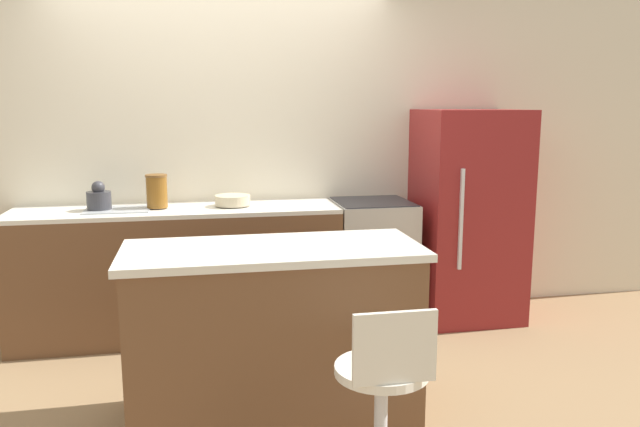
% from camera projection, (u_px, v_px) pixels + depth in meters
% --- Properties ---
extents(ground_plane, '(14.00, 14.00, 0.00)m').
position_uv_depth(ground_plane, '(231.00, 346.00, 4.35)').
color(ground_plane, '#8E704C').
extents(wall_back, '(8.00, 0.06, 2.60)m').
position_uv_depth(wall_back, '(222.00, 153.00, 4.73)').
color(wall_back, beige).
rests_on(wall_back, ground_plane).
extents(back_counter, '(2.29, 0.58, 0.94)m').
position_uv_depth(back_counter, '(179.00, 272.00, 4.50)').
color(back_counter, brown).
rests_on(back_counter, ground_plane).
extents(kitchen_island, '(1.56, 0.66, 0.94)m').
position_uv_depth(kitchen_island, '(274.00, 332.00, 3.32)').
color(kitchen_island, brown).
rests_on(kitchen_island, ground_plane).
extents(oven_range, '(0.58, 0.59, 0.94)m').
position_uv_depth(oven_range, '(372.00, 262.00, 4.78)').
color(oven_range, '#B7B2A8').
rests_on(oven_range, ground_plane).
extents(refrigerator, '(0.76, 0.68, 1.62)m').
position_uv_depth(refrigerator, '(468.00, 216.00, 4.82)').
color(refrigerator, maroon).
rests_on(refrigerator, ground_plane).
extents(stool_chair, '(0.41, 0.41, 0.85)m').
position_uv_depth(stool_chair, '(383.00, 399.00, 2.70)').
color(stool_chair, '#B7B7BC').
rests_on(stool_chair, ground_plane).
extents(kettle, '(0.17, 0.17, 0.20)m').
position_uv_depth(kettle, '(99.00, 198.00, 4.32)').
color(kettle, '#333338').
rests_on(kettle, back_counter).
extents(mixing_bowl, '(0.25, 0.25, 0.07)m').
position_uv_depth(mixing_bowl, '(233.00, 200.00, 4.50)').
color(mixing_bowl, '#C1B28E').
rests_on(mixing_bowl, back_counter).
extents(canister_jar, '(0.15, 0.15, 0.23)m').
position_uv_depth(canister_jar, '(157.00, 191.00, 4.39)').
color(canister_jar, brown).
rests_on(canister_jar, back_counter).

